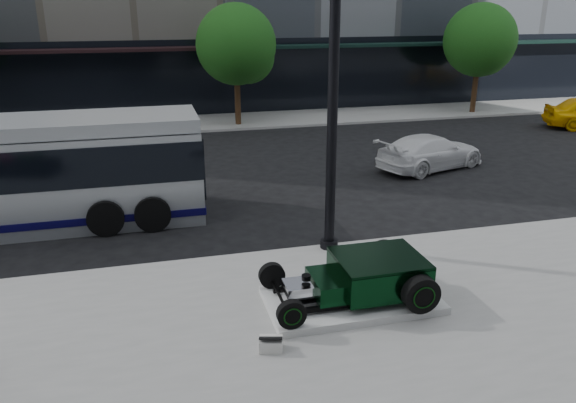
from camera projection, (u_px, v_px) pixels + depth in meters
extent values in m
plane|color=black|center=(282.00, 222.00, 15.68)|extent=(120.00, 120.00, 0.00)
cube|color=gray|center=(216.00, 122.00, 28.43)|extent=(70.00, 4.00, 0.12)
cube|color=black|center=(4.00, 85.00, 27.42)|extent=(22.00, 0.50, 4.00)
cube|color=black|center=(430.00, 71.00, 32.86)|extent=(24.00, 0.50, 4.00)
cube|color=black|center=(438.00, 43.00, 31.78)|extent=(24.00, 1.60, 0.15)
cylinder|color=black|center=(238.00, 98.00, 27.30)|extent=(0.28, 0.28, 2.60)
sphere|color=#133B10|center=(236.00, 44.00, 26.46)|extent=(3.80, 3.80, 3.80)
sphere|color=#133B10|center=(248.00, 57.00, 27.08)|extent=(2.60, 2.60, 2.60)
cylinder|color=black|center=(475.00, 88.00, 30.38)|extent=(0.28, 0.28, 2.60)
sphere|color=#133B10|center=(480.00, 40.00, 29.54)|extent=(3.80, 3.80, 3.80)
sphere|color=#133B10|center=(485.00, 51.00, 30.15)|extent=(2.60, 2.60, 2.60)
cube|color=silver|center=(351.00, 300.00, 11.20)|extent=(3.40, 1.80, 0.15)
cube|color=black|center=(360.00, 303.00, 10.73)|extent=(3.00, 0.08, 0.10)
cube|color=black|center=(344.00, 282.00, 11.55)|extent=(3.00, 0.08, 0.10)
cube|color=black|center=(378.00, 273.00, 11.15)|extent=(1.70, 1.45, 0.62)
cube|color=black|center=(379.00, 258.00, 11.04)|extent=(1.70, 1.45, 0.06)
cube|color=black|center=(326.00, 285.00, 10.93)|extent=(0.55, 1.05, 0.38)
cube|color=silver|center=(299.00, 291.00, 10.82)|extent=(0.55, 0.55, 0.34)
cylinder|color=black|center=(306.00, 277.00, 10.76)|extent=(0.18, 0.18, 0.10)
cylinder|color=black|center=(281.00, 299.00, 10.77)|extent=(0.06, 1.55, 0.06)
cylinder|color=black|center=(421.00, 294.00, 10.52)|extent=(0.72, 0.24, 0.72)
cylinder|color=black|center=(424.00, 298.00, 10.41)|extent=(0.37, 0.02, 0.37)
torus|color=#0A370C|center=(424.00, 298.00, 10.40)|extent=(0.44, 0.02, 0.44)
cylinder|color=black|center=(384.00, 257.00, 12.07)|extent=(0.72, 0.24, 0.72)
cylinder|color=black|center=(382.00, 254.00, 12.19)|extent=(0.37, 0.02, 0.37)
torus|color=#0A370C|center=(381.00, 254.00, 12.20)|extent=(0.44, 0.02, 0.44)
cylinder|color=black|center=(291.00, 314.00, 10.03)|extent=(0.54, 0.16, 0.54)
cylinder|color=black|center=(293.00, 317.00, 9.95)|extent=(0.28, 0.02, 0.28)
torus|color=#0A370C|center=(293.00, 317.00, 9.94)|extent=(0.34, 0.02, 0.34)
cylinder|color=black|center=(272.00, 275.00, 11.45)|extent=(0.54, 0.16, 0.54)
cylinder|color=black|center=(271.00, 274.00, 11.53)|extent=(0.28, 0.02, 0.28)
torus|color=#0A370C|center=(271.00, 273.00, 11.54)|extent=(0.34, 0.02, 0.34)
cube|color=silver|center=(271.00, 344.00, 9.69)|extent=(0.46, 0.39, 0.22)
cube|color=black|center=(271.00, 338.00, 9.65)|extent=(0.46, 0.38, 0.15)
cylinder|color=black|center=(333.00, 84.00, 12.46)|extent=(0.24, 0.24, 7.93)
cylinder|color=black|center=(329.00, 243.00, 13.76)|extent=(0.44, 0.44, 0.20)
cube|color=black|center=(199.00, 159.00, 16.09)|extent=(0.06, 2.30, 1.70)
cylinder|color=black|center=(106.00, 218.00, 14.64)|extent=(0.96, 0.28, 0.96)
cylinder|color=black|center=(110.00, 188.00, 17.01)|extent=(0.96, 0.28, 0.96)
cylinder|color=black|center=(153.00, 214.00, 14.93)|extent=(0.96, 0.28, 0.96)
cylinder|color=black|center=(150.00, 185.00, 17.30)|extent=(0.96, 0.28, 0.96)
imported|color=white|center=(431.00, 152.00, 20.53)|extent=(4.69, 3.04, 1.26)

